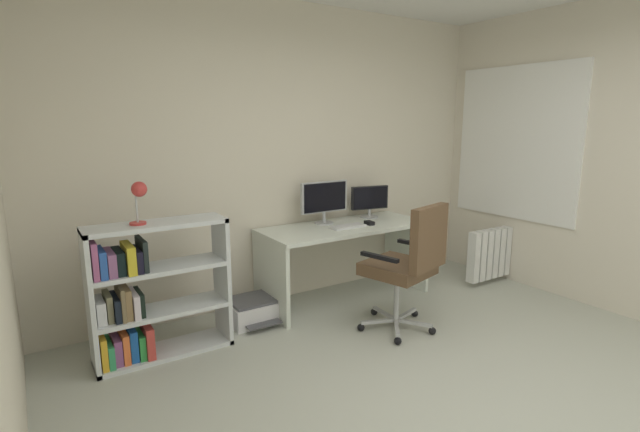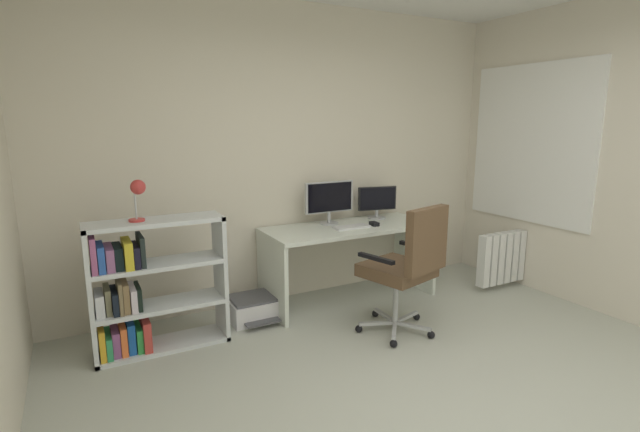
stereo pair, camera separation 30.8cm
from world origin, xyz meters
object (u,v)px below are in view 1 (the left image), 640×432
Objects in this scene: radiator at (502,251)px; computer_mouse at (369,223)px; monitor_secondary at (370,200)px; keyboard at (348,226)px; office_chair at (408,261)px; bookshelf at (144,296)px; printer at (253,310)px; monitor_main at (324,199)px; desk_lamp at (139,195)px; desk at (345,244)px.

computer_mouse is at bearing 166.19° from radiator.
monitor_secondary is 0.55m from keyboard.
keyboard is 1.84m from radiator.
monitor_secondary is at bearing 153.64° from radiator.
keyboard is 0.32× the size of office_chair.
bookshelf is at bearing -171.64° from monitor_secondary.
office_chair reaches higher than printer.
office_chair is at bearing -20.35° from bookshelf.
monitor_secondary is 3.96× the size of computer_mouse.
monitor_main is 0.47× the size of office_chair.
office_chair is 2.06m from desk_lamp.
printer is 0.45× the size of radiator.
desk is at bearing 5.36° from desk_lamp.
desk reaches higher than printer.
desk_lamp reaches higher than computer_mouse.
office_chair reaches higher than keyboard.
desk_lamp reaches higher than monitor_main.
office_chair is (0.03, -0.77, -0.14)m from keyboard.
bookshelf is (-2.29, -0.34, -0.43)m from monitor_secondary.
desk_lamp is 3.68m from radiator.
desk is 4.74× the size of keyboard.
printer is (-0.97, -0.01, -0.44)m from desk.
office_chair is at bearing -167.36° from radiator.
desk is at bearing 89.79° from office_chair.
desk is at bearing 5.29° from bookshelf.
bookshelf is (-1.87, -0.17, -0.07)m from desk.
monitor_secondary is at bearing 56.58° from computer_mouse.
keyboard is at bearing 167.61° from radiator.
monitor_secondary is 1.35× the size of desk_lamp.
bookshelf is at bearing -177.99° from keyboard.
radiator is (1.72, -0.48, -0.22)m from desk.
keyboard is 1.16× the size of desk_lamp.
desk_lamp is at bearing -169.67° from printer.
computer_mouse is 2.09m from bookshelf.
printer is at bearing -179.26° from computer_mouse.
bookshelf is at bearing 178.13° from desk_lamp.
office_chair is (-0.00, -0.86, 0.06)m from desk.
desk reaches higher than radiator.
keyboard is 1.85m from bookshelf.
desk is 1.06m from printer.
computer_mouse is (0.21, -0.11, 0.20)m from desk.
bookshelf is at bearing -172.86° from computer_mouse.
office_chair is at bearing -100.10° from computer_mouse.
monitor_main is 0.50× the size of bookshelf.
radiator is at bearing -8.50° from computer_mouse.
bookshelf is 0.72m from desk_lamp.
keyboard is at bearing -111.41° from desk.
monitor_secondary is at bearing 7.23° from printer.
computer_mouse is at bearing 1.83° from bookshelf.
monitor_secondary is 1.56m from radiator.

